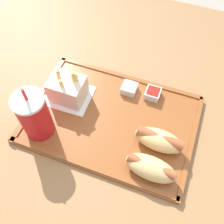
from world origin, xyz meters
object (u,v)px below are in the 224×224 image
object	(u,v)px
soda_cup	(34,115)
fries_carton	(68,89)
sauce_cup_mayo	(129,88)
hot_dog_near	(159,140)
hot_dog_far	(151,168)
sauce_cup_ketchup	(153,93)

from	to	relation	value
soda_cup	fries_carton	bearing A→B (deg)	-103.00
fries_carton	sauce_cup_mayo	size ratio (longest dim) A/B	2.70
soda_cup	hot_dog_near	bearing A→B (deg)	-168.04
hot_dog_near	sauce_cup_mayo	size ratio (longest dim) A/B	3.07
hot_dog_near	hot_dog_far	bearing A→B (deg)	90.00
fries_carton	sauce_cup_mayo	bearing A→B (deg)	-151.76
soda_cup	fries_carton	world-z (taller)	soda_cup
hot_dog_far	sauce_cup_ketchup	world-z (taller)	hot_dog_far
hot_dog_near	sauce_cup_mayo	world-z (taller)	hot_dog_near
hot_dog_far	sauce_cup_ketchup	bearing A→B (deg)	-76.12
fries_carton	sauce_cup_mayo	distance (m)	0.17
sauce_cup_ketchup	sauce_cup_mayo	bearing A→B (deg)	4.80
hot_dog_near	fries_carton	size ratio (longest dim) A/B	1.14
sauce_cup_mayo	hot_dog_near	bearing A→B (deg)	131.75
hot_dog_far	hot_dog_near	xyz separation A→B (m)	(0.00, -0.07, 0.00)
hot_dog_far	fries_carton	xyz separation A→B (m)	(0.27, -0.13, 0.01)
sauce_cup_mayo	fries_carton	bearing A→B (deg)	28.24
fries_carton	sauce_cup_mayo	world-z (taller)	fries_carton
hot_dog_near	fries_carton	bearing A→B (deg)	-11.53
hot_dog_far	sauce_cup_mayo	bearing A→B (deg)	-60.20
hot_dog_near	sauce_cup_mayo	distance (m)	0.18
fries_carton	sauce_cup_ketchup	distance (m)	0.23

